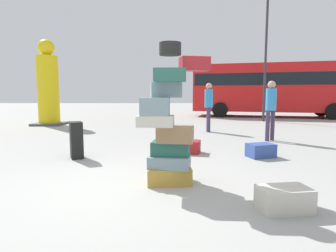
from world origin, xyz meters
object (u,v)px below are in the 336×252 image
suitcase_tower (169,127)px  suitcase_black_foreground_far (76,140)px  suitcase_maroon_right_side (185,147)px  person_tourist_with_camera (270,105)px  lamp_post (266,32)px  suitcase_navy_left_side (260,150)px  parked_bus (272,87)px  person_bearded_onlooker (208,103)px  yellow_dummy_statue (47,88)px  suitcase_cream_white_trunk (283,199)px

suitcase_tower → suitcase_black_foreground_far: 2.66m
suitcase_black_foreground_far → suitcase_maroon_right_side: (2.37, 0.55, -0.25)m
person_tourist_with_camera → lamp_post: size_ratio=0.25×
suitcase_navy_left_side → suitcase_maroon_right_side: suitcase_navy_left_side is taller
suitcase_maroon_right_side → parked_bus: (5.94, 10.60, 1.69)m
suitcase_navy_left_side → parked_bus: (4.33, 11.06, 1.69)m
suitcase_tower → parked_bus: (6.32, 12.85, 0.96)m
suitcase_tower → person_tourist_with_camera: (2.98, 3.98, 0.18)m
suitcase_tower → person_bearded_onlooker: (1.45, 5.96, 0.19)m
person_tourist_with_camera → parked_bus: (3.34, 8.87, 0.78)m
suitcase_black_foreground_far → parked_bus: size_ratio=0.08×
suitcase_tower → suitcase_black_foreground_far: size_ratio=2.70×
suitcase_maroon_right_side → lamp_post: 9.92m
yellow_dummy_statue → lamp_post: bearing=9.5°
suitcase_cream_white_trunk → suitcase_maroon_right_side: (-0.96, 3.29, 0.01)m
suitcase_black_foreground_far → suitcase_maroon_right_side: 2.45m
suitcase_navy_left_side → suitcase_black_foreground_far: size_ratio=0.71×
suitcase_cream_white_trunk → suitcase_navy_left_side: 2.90m
suitcase_navy_left_side → lamp_post: bearing=54.3°
suitcase_tower → suitcase_black_foreground_far: suitcase_tower is taller
suitcase_cream_white_trunk → parked_bus: size_ratio=0.06×
person_bearded_onlooker → lamp_post: (3.39, 4.06, 3.37)m
person_bearded_onlooker → parked_bus: parked_bus is taller
yellow_dummy_statue → suitcase_navy_left_side: bearing=-41.5°
suitcase_tower → suitcase_cream_white_trunk: bearing=-37.6°
suitcase_maroon_right_side → lamp_post: size_ratio=0.10×
person_tourist_with_camera → person_bearded_onlooker: bearing=-84.1°
person_bearded_onlooker → person_tourist_with_camera: 2.50m
suitcase_tower → lamp_post: (4.84, 10.02, 3.56)m
person_tourist_with_camera → parked_bus: size_ratio=0.18×
suitcase_tower → suitcase_maroon_right_side: (0.38, 2.26, -0.73)m
parked_bus → suitcase_maroon_right_side: bearing=-105.1°
suitcase_cream_white_trunk → person_tourist_with_camera: 5.36m
person_bearded_onlooker → parked_bus: size_ratio=0.18×
suitcase_tower → suitcase_navy_left_side: bearing=41.9°
suitcase_tower → yellow_dummy_statue: 9.91m
suitcase_black_foreground_far → yellow_dummy_statue: size_ratio=0.21×
yellow_dummy_statue → parked_bus: bearing=21.3°
suitcase_navy_left_side → suitcase_maroon_right_side: (-1.61, 0.47, -0.00)m
person_bearded_onlooker → yellow_dummy_statue: bearing=-107.1°
person_bearded_onlooker → suitcase_maroon_right_side: bearing=-14.2°
suitcase_navy_left_side → person_bearded_onlooker: person_bearded_onlooker is taller
suitcase_navy_left_side → suitcase_black_foreground_far: 3.99m
suitcase_black_foreground_far → parked_bus: (8.31, 11.15, 1.44)m
suitcase_cream_white_trunk → parked_bus: bearing=61.9°
suitcase_tower → lamp_post: 11.68m
suitcase_black_foreground_far → lamp_post: 11.49m
person_tourist_with_camera → suitcase_black_foreground_far: bearing=-7.4°
suitcase_tower → suitcase_black_foreground_far: (-1.99, 1.71, -0.48)m
yellow_dummy_statue → parked_bus: size_ratio=0.39×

